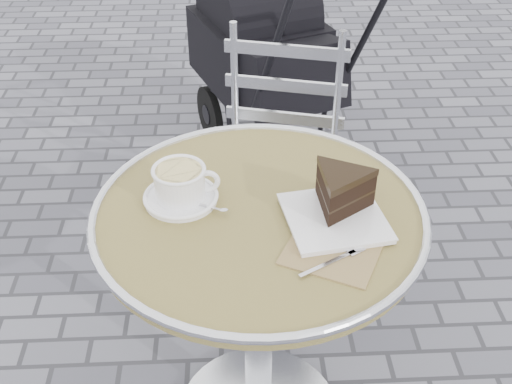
{
  "coord_description": "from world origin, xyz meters",
  "views": [
    {
      "loc": [
        -0.06,
        -1.07,
        1.57
      ],
      "look_at": [
        -0.01,
        0.0,
        0.78
      ],
      "focal_mm": 45.0,
      "sensor_mm": 36.0,
      "label": 1
    }
  ],
  "objects_px": {
    "cake_plate_set": "(339,197)",
    "baby_stroller": "(268,65)",
    "cafe_table": "(259,268)",
    "cappuccino_set": "(181,186)",
    "bistro_chair": "(281,134)"
  },
  "relations": [
    {
      "from": "cafe_table",
      "to": "baby_stroller",
      "type": "bearing_deg",
      "value": 85.36
    },
    {
      "from": "cappuccino_set",
      "to": "cafe_table",
      "type": "bearing_deg",
      "value": -19.19
    },
    {
      "from": "cappuccino_set",
      "to": "bistro_chair",
      "type": "relative_size",
      "value": 0.21
    },
    {
      "from": "cappuccino_set",
      "to": "baby_stroller",
      "type": "relative_size",
      "value": 0.18
    },
    {
      "from": "cafe_table",
      "to": "bistro_chair",
      "type": "distance_m",
      "value": 0.66
    },
    {
      "from": "baby_stroller",
      "to": "bistro_chair",
      "type": "bearing_deg",
      "value": -111.94
    },
    {
      "from": "cafe_table",
      "to": "cake_plate_set",
      "type": "bearing_deg",
      "value": -8.02
    },
    {
      "from": "cake_plate_set",
      "to": "baby_stroller",
      "type": "height_order",
      "value": "baby_stroller"
    },
    {
      "from": "cake_plate_set",
      "to": "bistro_chair",
      "type": "height_order",
      "value": "bistro_chair"
    },
    {
      "from": "cafe_table",
      "to": "bistro_chair",
      "type": "xyz_separation_m",
      "value": [
        0.1,
        0.65,
        -0.04
      ]
    },
    {
      "from": "cake_plate_set",
      "to": "baby_stroller",
      "type": "relative_size",
      "value": 0.32
    },
    {
      "from": "cafe_table",
      "to": "baby_stroller",
      "type": "height_order",
      "value": "baby_stroller"
    },
    {
      "from": "cake_plate_set",
      "to": "baby_stroller",
      "type": "bearing_deg",
      "value": 82.79
    },
    {
      "from": "cafe_table",
      "to": "bistro_chair",
      "type": "bearing_deg",
      "value": 81.01
    },
    {
      "from": "cafe_table",
      "to": "cake_plate_set",
      "type": "height_order",
      "value": "cake_plate_set"
    }
  ]
}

